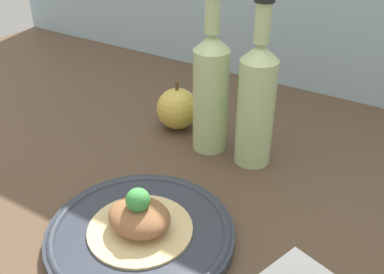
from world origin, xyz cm
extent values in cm
cube|color=brown|center=(0.00, 0.00, -2.00)|extent=(180.00, 110.00, 4.00)
cylinder|color=#2D333D|center=(0.22, -8.18, 0.95)|extent=(26.57, 26.57, 1.89)
torus|color=#2D333D|center=(0.22, -8.18, 1.61)|extent=(25.76, 25.76, 1.32)
cylinder|color=#D6BC7F|center=(0.22, -8.18, 2.09)|extent=(14.74, 14.74, 0.40)
ellipsoid|color=brown|center=(0.22, -8.18, 4.28)|extent=(9.03, 7.68, 3.99)
sphere|color=green|center=(0.22, -8.18, 7.28)|extent=(3.35, 3.35, 3.35)
cylinder|color=#B7D18E|center=(-4.13, 18.57, 9.54)|extent=(6.38, 6.38, 19.09)
cone|color=#B7D18E|center=(-4.13, 18.57, 20.53)|extent=(6.38, 6.38, 2.87)
cylinder|color=#B7D18E|center=(-4.13, 18.57, 25.12)|extent=(2.55, 2.55, 6.32)
cylinder|color=#B7D18E|center=(4.62, 18.57, 9.54)|extent=(6.38, 6.38, 19.09)
cone|color=#B7D18E|center=(4.62, 18.57, 20.53)|extent=(6.38, 6.38, 2.87)
cylinder|color=#B7D18E|center=(4.62, 18.57, 25.12)|extent=(2.55, 2.55, 6.32)
sphere|color=gold|center=(-13.33, 21.59, 4.15)|extent=(8.31, 8.31, 8.31)
cylinder|color=brown|center=(-13.33, 21.59, 8.96)|extent=(0.66, 0.66, 1.87)
camera|label=1|loc=(30.79, -44.24, 45.54)|focal=42.00mm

